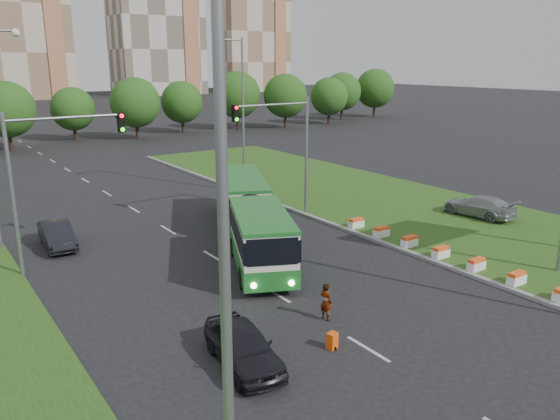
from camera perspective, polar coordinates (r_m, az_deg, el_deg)
ground at (r=26.82m, az=4.90°, el=-7.24°), size 360.00×360.00×0.00m
grass_median at (r=40.86m, az=11.78°, el=0.54°), size 14.00×60.00×0.15m
median_kerb at (r=36.25m, az=4.19°, el=-1.03°), size 0.30×60.00×0.18m
lane_markings at (r=42.30m, az=-15.98°, el=0.66°), size 0.20×100.00×0.01m
flower_planters at (r=30.31m, az=16.46°, el=-4.24°), size 1.10×13.70×0.60m
traffic_mast_median at (r=35.95m, az=0.74°, el=7.45°), size 5.76×0.32×8.00m
traffic_mast_left at (r=28.90m, az=-23.28°, el=4.28°), size 5.76×0.32×8.00m
street_lamps at (r=32.00m, az=-10.75°, el=7.39°), size 36.00×60.00×12.00m
tree_line at (r=78.57m, az=-15.81°, el=10.52°), size 120.00×8.00×9.00m
apartment_tower_ceast at (r=172.38m, az=-25.93°, el=18.75°), size 25.00×15.00×50.00m
apartment_tower_east at (r=183.72m, az=-12.84°, el=19.06°), size 27.00×15.00×47.00m
midrise_east at (r=199.67m, az=-2.99°, el=18.06°), size 24.00×14.00×40.00m
articulated_bus at (r=31.56m, az=-3.73°, el=-0.55°), size 2.56×16.43×2.70m
car_left_near at (r=19.49m, az=-3.87°, el=-13.99°), size 2.34×4.50×1.46m
car_left_far at (r=33.51m, az=-22.27°, el=-2.42°), size 1.79×4.44×1.43m
car_median at (r=39.02m, az=20.08°, el=0.41°), size 2.39×5.03×1.41m
pedestrian at (r=22.60m, az=4.83°, el=-9.52°), size 0.47×0.63×1.58m
shopping_trolley at (r=20.72m, az=5.47°, el=-13.46°), size 0.36×0.39×0.62m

